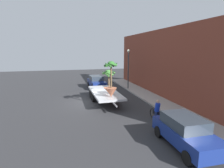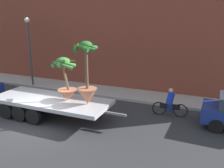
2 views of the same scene
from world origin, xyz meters
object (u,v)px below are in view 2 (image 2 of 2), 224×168
object	(u,v)px
flatbed_trailer	(47,102)
potted_palm_middle	(87,80)
potted_palm_rear	(66,81)
street_lamp	(29,43)
cyclist	(170,104)

from	to	relation	value
flatbed_trailer	potted_palm_middle	world-z (taller)	potted_palm_middle
potted_palm_rear	potted_palm_middle	size ratio (longest dim) A/B	0.72
flatbed_trailer	potted_palm_middle	bearing A→B (deg)	1.80
flatbed_trailer	potted_palm_rear	distance (m)	1.64
potted_palm_middle	flatbed_trailer	bearing A→B (deg)	-178.20
street_lamp	cyclist	bearing A→B (deg)	-8.45
potted_palm_middle	cyclist	world-z (taller)	potted_palm_middle
potted_palm_rear	street_lamp	distance (m)	6.80
cyclist	potted_palm_rear	bearing A→B (deg)	-154.55
cyclist	street_lamp	xyz separation A→B (m)	(-10.30, 1.53, 2.56)
flatbed_trailer	cyclist	world-z (taller)	cyclist
potted_palm_rear	cyclist	world-z (taller)	potted_palm_rear
cyclist	street_lamp	bearing A→B (deg)	171.55
potted_palm_middle	street_lamp	xyz separation A→B (m)	(-6.75, 3.95, 1.06)
potted_palm_rear	cyclist	size ratio (longest dim) A/B	1.18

